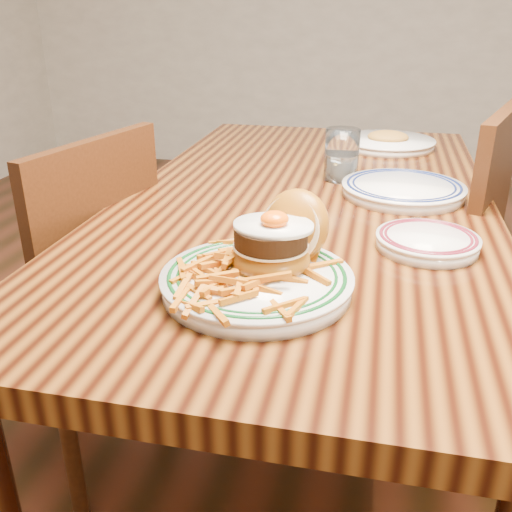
% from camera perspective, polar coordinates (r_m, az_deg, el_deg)
% --- Properties ---
extents(floor, '(6.00, 6.00, 0.00)m').
position_cam_1_polar(floor, '(1.74, 4.11, -18.26)').
color(floor, black).
rests_on(floor, ground).
extents(table, '(0.85, 1.60, 0.75)m').
position_cam_1_polar(table, '(1.38, 4.91, 2.52)').
color(table, black).
rests_on(table, floor).
extents(chair_left, '(0.50, 0.50, 0.90)m').
position_cam_1_polar(chair_left, '(1.50, -17.91, -4.43)').
color(chair_left, '#391C0C').
rests_on(chair_left, floor).
extents(main_plate, '(0.30, 0.32, 0.15)m').
position_cam_1_polar(main_plate, '(0.90, 0.78, -0.81)').
color(main_plate, white).
rests_on(main_plate, table).
extents(side_plate, '(0.19, 0.20, 0.03)m').
position_cam_1_polar(side_plate, '(1.09, 16.78, 1.49)').
color(side_plate, white).
rests_on(side_plate, table).
extents(rear_plate, '(0.29, 0.29, 0.03)m').
position_cam_1_polar(rear_plate, '(1.38, 14.50, 6.54)').
color(rear_plate, white).
rests_on(rear_plate, table).
extents(water_glass, '(0.09, 0.09, 0.13)m').
position_cam_1_polar(water_glass, '(1.48, 8.55, 9.68)').
color(water_glass, white).
rests_on(water_glass, table).
extents(far_plate, '(0.29, 0.29, 0.05)m').
position_cam_1_polar(far_plate, '(1.86, 13.02, 11.05)').
color(far_plate, white).
rests_on(far_plate, table).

